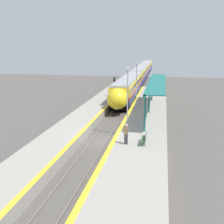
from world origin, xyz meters
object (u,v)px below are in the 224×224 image
at_px(railway_signal, 114,87).
at_px(lamppost_near, 128,94).
at_px(person_waiting, 126,134).
at_px(train, 140,74).
at_px(lamppost_mid, 137,83).
at_px(platform_bench, 144,138).

distance_m(railway_signal, lamppost_near, 18.32).
bearing_deg(person_waiting, train, 93.47).
bearing_deg(lamppost_near, person_waiting, -83.81).
relative_size(person_waiting, lamppost_near, 0.29).
relative_size(railway_signal, lamppost_near, 0.67).
relative_size(person_waiting, railway_signal, 0.44).
height_order(train, railway_signal, railway_signal).
relative_size(person_waiting, lamppost_mid, 0.29).
distance_m(person_waiting, lamppost_mid, 14.18).
distance_m(train, platform_bench, 48.06).
xyz_separation_m(train, lamppost_near, (2.40, -43.45, 2.20)).
distance_m(platform_bench, lamppost_mid, 14.00).
bearing_deg(railway_signal, lamppost_near, -75.97).
relative_size(platform_bench, lamppost_near, 0.28).
relative_size(train, lamppost_mid, 11.92).
bearing_deg(platform_bench, lamppost_near, 114.92).
bearing_deg(person_waiting, railway_signal, 102.39).
height_order(train, platform_bench, train).
relative_size(train, platform_bench, 42.34).
bearing_deg(railway_signal, lamppost_mid, -62.68).
bearing_deg(lamppost_near, lamppost_mid, 90.00).
xyz_separation_m(lamppost_near, lamppost_mid, (0.00, 9.13, 0.00)).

